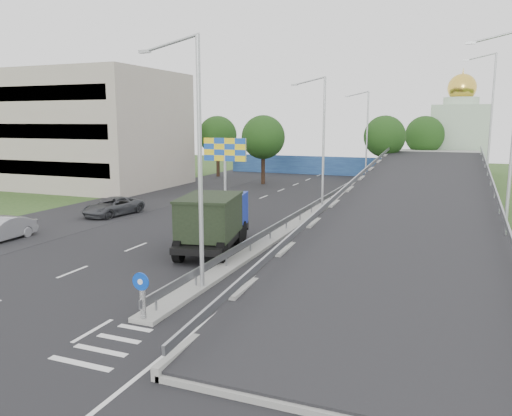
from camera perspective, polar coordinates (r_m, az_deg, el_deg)
The scene contains 21 objects.
ground at distance 16.65m, azimuth -17.12°, elevation -15.26°, with size 160.00×160.00×0.00m, color #2D4C1E.
road_surface at distance 34.76m, azimuth -0.19°, elevation -1.63°, with size 26.00×90.00×0.04m, color black.
parking_strip at distance 41.33m, azimuth -17.15°, elevation -0.22°, with size 8.00×90.00×0.05m, color black.
median at distance 37.53m, azimuth 6.36°, elevation -0.67°, with size 1.00×44.00×0.20m, color gray.
overpass_ramp at distance 36.05m, azimuth 17.98°, elevation 1.12°, with size 10.00×50.00×3.50m.
median_guardrail at distance 37.42m, azimuth 6.38°, elevation 0.30°, with size 0.09×44.00×0.71m.
sign_bollard at distance 17.87m, azimuth -12.88°, elevation -9.72°, with size 0.64×0.23×1.67m.
lamp_post_near at distance 20.08m, azimuth -6.93°, elevation 6.56°, with size 2.74×0.18×10.08m.
lamp_post_mid at distance 38.82m, azimuth 7.47°, elevation 8.14°, with size 2.74×0.18×10.08m.
lamp_post_far at distance 58.40m, azimuth 12.40°, elevation 8.56°, with size 2.74×0.18×10.08m.
beige_building at distance 58.98m, azimuth -20.83°, elevation 8.35°, with size 24.00×14.00×12.00m, color #AB9E90.
blue_wall at distance 65.31m, azimuth 9.55°, elevation 4.73°, with size 30.00×0.50×2.40m, color navy.
church at distance 71.62m, azimuth 22.17°, elevation 7.88°, with size 7.00×7.00×13.80m.
billboard at distance 43.88m, azimuth -3.58°, elevation 6.28°, with size 4.00×0.24×5.50m.
tree_left_mid at distance 55.26m, azimuth 0.83°, elevation 8.07°, with size 4.80×4.80×7.60m.
tree_median_far at distance 60.12m, azimuth 14.49°, elevation 7.91°, with size 4.80×4.80×7.60m.
tree_left_far at distance 63.04m, azimuth -4.41°, elevation 8.27°, with size 4.80×4.80×7.60m.
tree_ramp_far at distance 66.73m, azimuth 18.71°, elevation 7.87°, with size 4.80×4.80×7.60m.
dump_truck at distance 27.17m, azimuth -4.83°, elevation -1.24°, with size 3.93×7.41×3.10m.
parked_car_b at distance 32.81m, azimuth -27.11°, elevation -2.19°, with size 1.47×4.23×1.39m, color #9C9CA1.
parked_car_c at distance 38.62m, azimuth -16.03°, elevation 0.17°, with size 2.24×4.85×1.35m, color #3B3C40.
Camera 1 is at (9.71, -11.60, 6.96)m, focal length 35.00 mm.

